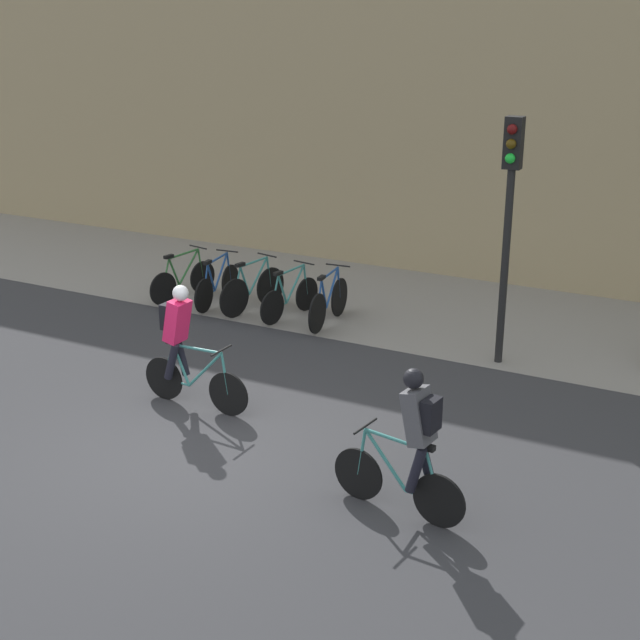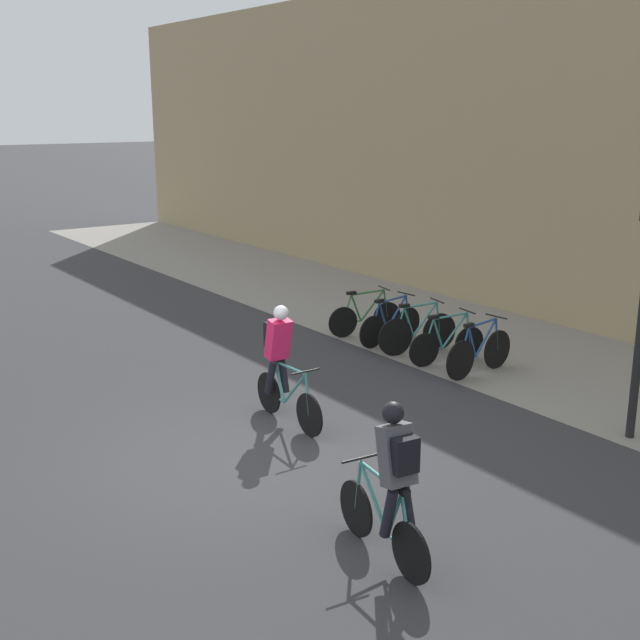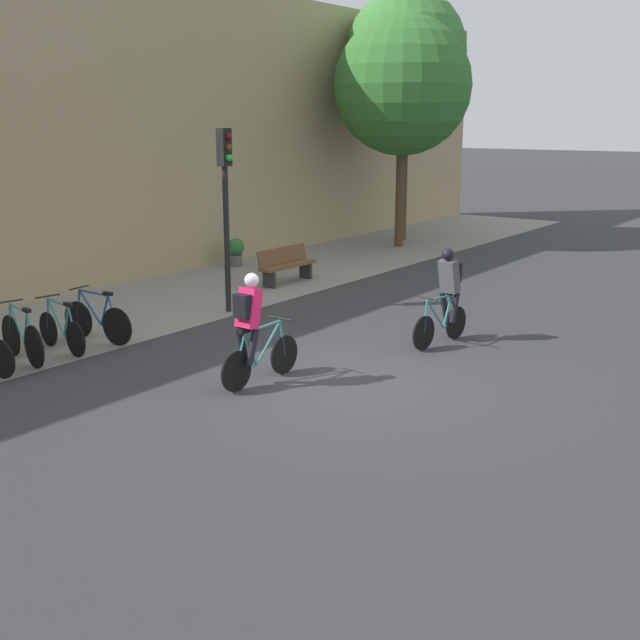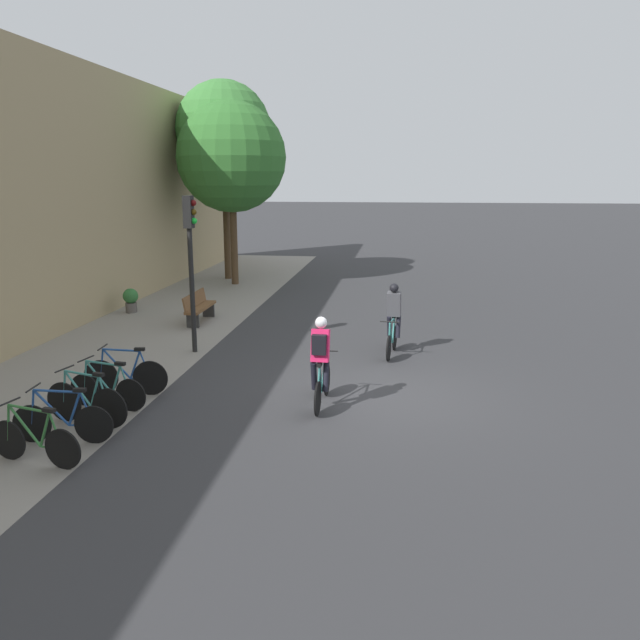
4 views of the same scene
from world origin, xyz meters
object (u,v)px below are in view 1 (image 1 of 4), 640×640
at_px(parked_bike_1, 217,285).
at_px(parked_bike_2, 253,289).
at_px(cyclist_pink, 182,341).
at_px(parked_bike_4, 329,302).
at_px(parked_bike_0, 183,279).
at_px(traffic_light_pole, 509,197).
at_px(parked_bike_3, 290,297).
at_px(cyclist_grey, 413,439).

distance_m(parked_bike_1, parked_bike_2, 0.78).
bearing_deg(parked_bike_1, cyclist_pink, -61.83).
distance_m(cyclist_pink, parked_bike_4, 3.99).
relative_size(parked_bike_0, parked_bike_2, 0.99).
bearing_deg(traffic_light_pole, parked_bike_3, 175.13).
bearing_deg(parked_bike_4, traffic_light_pole, -6.08).
bearing_deg(parked_bike_0, parked_bike_4, 0.02).
xyz_separation_m(parked_bike_1, parked_bike_4, (2.35, 0.00, 0.02)).
bearing_deg(parked_bike_2, parked_bike_0, -179.93).
relative_size(parked_bike_0, parked_bike_1, 0.98).
height_order(parked_bike_0, parked_bike_1, parked_bike_1).
relative_size(cyclist_pink, parked_bike_0, 1.08).
height_order(parked_bike_0, parked_bike_2, parked_bike_2).
bearing_deg(parked_bike_4, parked_bike_1, -179.97).
relative_size(cyclist_grey, parked_bike_0, 1.08).
height_order(cyclist_pink, parked_bike_2, cyclist_pink).
xyz_separation_m(parked_bike_1, parked_bike_3, (1.57, 0.00, -0.01)).
relative_size(parked_bike_1, parked_bike_3, 1.03).
relative_size(parked_bike_2, traffic_light_pole, 0.43).
relative_size(cyclist_pink, parked_bike_3, 1.10).
bearing_deg(parked_bike_1, parked_bike_3, 0.01).
bearing_deg(parked_bike_0, cyclist_pink, -53.68).
bearing_deg(cyclist_grey, parked_bike_0, 142.74).
bearing_deg(parked_bike_4, parked_bike_3, -179.92).
height_order(cyclist_pink, parked_bike_1, cyclist_pink).
bearing_deg(parked_bike_3, parked_bike_1, -179.99).
relative_size(cyclist_grey, parked_bike_2, 1.06).
height_order(parked_bike_0, traffic_light_pole, traffic_light_pole).
relative_size(parked_bike_4, traffic_light_pole, 0.44).
bearing_deg(parked_bike_1, traffic_light_pole, -3.50).
xyz_separation_m(cyclist_pink, parked_bike_0, (-2.90, 3.94, -0.56)).
height_order(cyclist_grey, parked_bike_0, cyclist_grey).
xyz_separation_m(cyclist_pink, cyclist_grey, (3.94, -1.26, 0.00)).
height_order(parked_bike_3, parked_bike_4, parked_bike_4).
distance_m(parked_bike_3, parked_bike_4, 0.79).
bearing_deg(parked_bike_0, parked_bike_2, 0.07).
relative_size(cyclist_grey, parked_bike_1, 1.06).
distance_m(parked_bike_2, traffic_light_pole, 5.27).
height_order(cyclist_grey, parked_bike_2, cyclist_grey).
relative_size(cyclist_grey, parked_bike_4, 1.03).
xyz_separation_m(parked_bike_2, parked_bike_3, (0.79, -0.00, -0.03)).
xyz_separation_m(cyclist_pink, parked_bike_3, (-0.54, 3.94, -0.56)).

